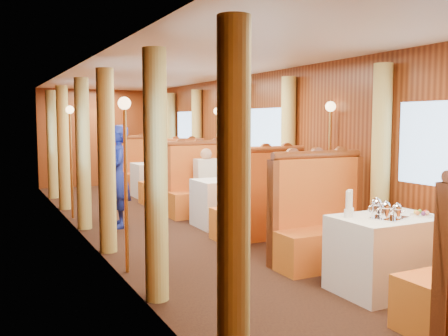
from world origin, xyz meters
TOP-DOWN VIEW (x-y plane):
  - floor at (0.00, 0.00)m, footprint 3.00×12.00m
  - ceiling at (0.00, 0.00)m, footprint 3.00×12.00m
  - wall_far at (0.00, 6.00)m, footprint 3.00×0.01m
  - wall_left at (-1.50, 0.00)m, footprint 0.01×12.00m
  - wall_right at (1.50, 0.00)m, footprint 0.01×12.00m
  - doorway_far at (0.00, 5.97)m, footprint 0.80×0.04m
  - table_near at (0.75, -3.50)m, footprint 1.05×0.72m
  - banquette_near_aft at (0.75, -2.49)m, footprint 1.30×0.55m
  - table_mid at (0.75, 0.00)m, footprint 1.05×0.72m
  - banquette_mid_fwd at (0.75, -1.01)m, footprint 1.30×0.55m
  - banquette_mid_aft at (0.75, 1.01)m, footprint 1.30×0.55m
  - table_far at (0.75, 3.50)m, footprint 1.05×0.72m
  - banquette_far_fwd at (0.75, 2.49)m, footprint 1.30×0.55m
  - banquette_far_aft at (0.75, 4.51)m, footprint 1.30×0.55m
  - tea_tray at (0.68, -3.58)m, footprint 0.41×0.36m
  - teapot_left at (0.59, -3.61)m, footprint 0.19×0.16m
  - teapot_right at (0.70, -3.65)m, footprint 0.18×0.16m
  - teapot_back at (0.62, -3.47)m, footprint 0.19×0.15m
  - fruit_plate at (1.06, -3.63)m, footprint 0.22×0.22m
  - cup_inboard at (0.35, -3.38)m, footprint 0.08×0.08m
  - cup_outboard at (0.43, -3.31)m, footprint 0.08×0.08m
  - rose_vase_mid at (0.74, 0.03)m, footprint 0.06×0.06m
  - rose_vase_far at (0.73, 3.48)m, footprint 0.06×0.06m
  - window_left_near at (-1.49, -3.50)m, footprint 0.01×1.20m
  - curtain_left_near_a at (-1.38, -4.28)m, footprint 0.22×0.22m
  - curtain_left_near_b at (-1.38, -2.72)m, footprint 0.22×0.22m
  - window_right_near at (1.49, -3.50)m, footprint 0.01×1.20m
  - curtain_right_near_b at (1.38, -2.72)m, footprint 0.22×0.22m
  - window_left_mid at (-1.49, 0.00)m, footprint 0.01×1.20m
  - curtain_left_mid_a at (-1.38, -0.78)m, footprint 0.22×0.22m
  - curtain_left_mid_b at (-1.38, 0.78)m, footprint 0.22×0.22m
  - window_right_mid at (1.49, 0.00)m, footprint 0.01×1.20m
  - curtain_right_mid_a at (1.38, -0.78)m, footprint 0.22×0.22m
  - curtain_right_mid_b at (1.38, 0.78)m, footprint 0.22×0.22m
  - window_left_far at (-1.49, 3.50)m, footprint 0.01×1.20m
  - curtain_left_far_a at (-1.38, 2.72)m, footprint 0.22×0.22m
  - curtain_left_far_b at (-1.38, 4.28)m, footprint 0.22×0.22m
  - window_right_far at (1.49, 3.50)m, footprint 0.01×1.20m
  - curtain_right_far_a at (1.38, 2.72)m, footprint 0.22×0.22m
  - curtain_right_far_b at (1.38, 4.28)m, footprint 0.22×0.22m
  - sconce_left_fore at (-1.40, -1.75)m, footprint 0.14×0.14m
  - sconce_right_fore at (1.40, -1.75)m, footprint 0.14×0.14m
  - sconce_left_aft at (-1.40, 1.75)m, footprint 0.14×0.14m
  - sconce_right_aft at (1.40, 1.75)m, footprint 0.14×0.14m
  - steward at (-0.88, 0.65)m, footprint 0.47×0.64m
  - passenger at (0.75, 0.81)m, footprint 0.40×0.44m

SIDE VIEW (x-z plane):
  - floor at x=0.00m, z-range -0.01..0.01m
  - table_near at x=0.75m, z-range 0.00..0.75m
  - table_mid at x=0.75m, z-range 0.00..0.75m
  - table_far at x=0.75m, z-range 0.00..0.75m
  - banquette_near_aft at x=0.75m, z-range -0.25..1.09m
  - banquette_mid_fwd at x=0.75m, z-range -0.25..1.09m
  - banquette_mid_aft at x=0.75m, z-range -0.25..1.09m
  - banquette_far_fwd at x=0.75m, z-range -0.25..1.09m
  - banquette_far_aft at x=0.75m, z-range -0.25..1.09m
  - passenger at x=0.75m, z-range 0.36..1.12m
  - tea_tray at x=0.68m, z-range 0.75..0.76m
  - fruit_plate at x=1.06m, z-range 0.74..0.80m
  - teapot_right at x=0.70m, z-range 0.75..0.87m
  - steward at x=-0.88m, z-range 0.00..1.63m
  - teapot_left at x=0.59m, z-range 0.75..0.89m
  - teapot_back at x=0.62m, z-range 0.75..0.89m
  - cup_inboard at x=0.35m, z-range 0.72..0.99m
  - cup_outboard at x=0.43m, z-range 0.72..0.99m
  - rose_vase_mid at x=0.74m, z-range 0.75..1.11m
  - rose_vase_far at x=0.73m, z-range 0.75..1.11m
  - doorway_far at x=0.00m, z-range 0.00..2.00m
  - curtain_left_near_a at x=-1.38m, z-range 0.00..2.35m
  - curtain_left_near_b at x=-1.38m, z-range 0.00..2.35m
  - curtain_right_near_b at x=1.38m, z-range 0.00..2.35m
  - curtain_left_mid_a at x=-1.38m, z-range 0.00..2.35m
  - curtain_left_mid_b at x=-1.38m, z-range 0.00..2.35m
  - curtain_right_mid_a at x=1.38m, z-range 0.00..2.35m
  - curtain_right_mid_b at x=1.38m, z-range 0.00..2.35m
  - curtain_left_far_a at x=-1.38m, z-range 0.00..2.35m
  - curtain_left_far_b at x=-1.38m, z-range 0.00..2.35m
  - curtain_right_far_a at x=1.38m, z-range 0.00..2.35m
  - curtain_right_far_b at x=1.38m, z-range 0.00..2.35m
  - wall_far at x=0.00m, z-range 0.00..2.50m
  - wall_left at x=-1.50m, z-range 0.00..2.50m
  - wall_right at x=1.50m, z-range 0.00..2.50m
  - sconce_left_fore at x=-1.40m, z-range 0.41..2.36m
  - sconce_right_fore at x=1.40m, z-range 0.41..2.36m
  - sconce_left_aft at x=-1.40m, z-range 0.41..2.36m
  - sconce_right_aft at x=1.40m, z-range 0.41..2.36m
  - window_left_near at x=-1.49m, z-range 1.00..1.90m
  - window_right_near at x=1.49m, z-range 1.00..1.90m
  - window_left_mid at x=-1.49m, z-range 1.00..1.90m
  - window_right_mid at x=1.49m, z-range 1.00..1.90m
  - window_left_far at x=-1.49m, z-range 1.00..1.90m
  - window_right_far at x=1.49m, z-range 1.00..1.90m
  - ceiling at x=0.00m, z-range 2.49..2.51m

